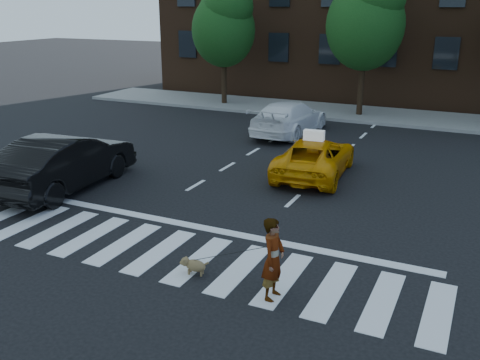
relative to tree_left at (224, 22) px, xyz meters
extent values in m
plane|color=black|center=(6.97, -17.00, -4.44)|extent=(120.00, 120.00, 0.00)
cube|color=silver|center=(6.97, -17.00, -4.43)|extent=(13.00, 2.40, 0.01)
cube|color=silver|center=(6.97, -15.40, -4.43)|extent=(12.00, 0.30, 0.01)
cube|color=slate|center=(6.97, 0.50, -4.37)|extent=(30.00, 4.00, 0.15)
cylinder|color=black|center=(-0.03, 0.00, -2.82)|extent=(0.28, 0.28, 3.25)
ellipsoid|color=#0E3510|center=(-0.03, 0.00, -0.41)|extent=(3.38, 3.38, 3.89)
sphere|color=#0E3510|center=(0.37, -0.20, 0.76)|extent=(2.60, 2.60, 2.60)
sphere|color=#0E3510|center=(-0.38, 0.25, 0.43)|extent=(2.34, 2.34, 2.34)
cylinder|color=black|center=(7.47, 0.00, -2.67)|extent=(0.28, 0.28, 3.55)
ellipsoid|color=#0E3510|center=(7.47, 0.00, -0.04)|extent=(3.69, 3.69, 4.25)
sphere|color=#0E3510|center=(7.12, 0.25, 0.88)|extent=(2.56, 2.56, 2.56)
imported|color=orange|center=(8.37, -10.00, -3.83)|extent=(2.38, 4.56, 1.22)
imported|color=black|center=(1.97, -14.50, -3.60)|extent=(2.12, 5.20, 1.68)
imported|color=white|center=(5.57, -4.84, -3.73)|extent=(2.23, 5.00, 1.43)
imported|color=#999999|center=(10.03, -17.75, -3.62)|extent=(0.41, 0.61, 1.64)
ellipsoid|color=olive|center=(8.23, -17.58, -4.24)|extent=(0.49, 0.33, 0.25)
sphere|color=olive|center=(8.02, -17.63, -4.17)|extent=(0.23, 0.23, 0.19)
sphere|color=olive|center=(7.94, -17.64, -4.21)|extent=(0.11, 0.11, 0.09)
cylinder|color=olive|center=(8.45, -17.53, -4.17)|extent=(0.14, 0.07, 0.11)
sphere|color=olive|center=(8.00, -17.57, -4.12)|extent=(0.08, 0.08, 0.07)
sphere|color=olive|center=(8.03, -17.69, -4.12)|extent=(0.08, 0.08, 0.07)
cylinder|color=olive|center=(8.12, -17.66, -4.38)|extent=(0.06, 0.06, 0.12)
cylinder|color=olive|center=(8.09, -17.55, -4.38)|extent=(0.06, 0.06, 0.12)
cylinder|color=olive|center=(8.38, -17.60, -4.38)|extent=(0.06, 0.06, 0.12)
cylinder|color=olive|center=(8.35, -17.50, -4.38)|extent=(0.06, 0.06, 0.12)
cube|color=white|center=(8.37, -10.20, -3.06)|extent=(0.67, 0.33, 0.32)
camera|label=1|loc=(13.33, -26.18, 0.93)|focal=40.00mm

